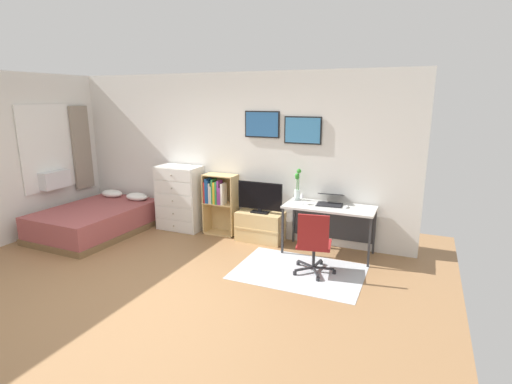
% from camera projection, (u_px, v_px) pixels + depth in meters
% --- Properties ---
extents(ground_plane, '(7.20, 7.20, 0.00)m').
position_uv_depth(ground_plane, '(142.00, 290.00, 4.77)').
color(ground_plane, '#936B44').
extents(wall_back_with_posters, '(6.12, 0.09, 2.70)m').
position_uv_depth(wall_back_with_posters, '(231.00, 155.00, 6.62)').
color(wall_back_with_posters, silver).
rests_on(wall_back_with_posters, ground_plane).
extents(area_rug, '(1.70, 1.20, 0.01)m').
position_uv_depth(area_rug, '(299.00, 271.00, 5.29)').
color(area_rug, '#B2B7BC').
rests_on(area_rug, ground_plane).
extents(bed, '(1.41, 1.98, 0.59)m').
position_uv_depth(bed, '(97.00, 220.00, 6.78)').
color(bed, brown).
rests_on(bed, ground_plane).
extents(dresser, '(0.79, 0.46, 1.14)m').
position_uv_depth(dresser, '(180.00, 198.00, 6.90)').
color(dresser, white).
rests_on(dresser, ground_plane).
extents(bookshelf, '(0.56, 0.30, 1.04)m').
position_uv_depth(bookshelf, '(218.00, 199.00, 6.65)').
color(bookshelf, tan).
rests_on(bookshelf, ground_plane).
extents(tv_stand, '(0.76, 0.41, 0.49)m').
position_uv_depth(tv_stand, '(260.00, 226.00, 6.40)').
color(tv_stand, tan).
rests_on(tv_stand, ground_plane).
extents(television, '(0.76, 0.16, 0.50)m').
position_uv_depth(television, '(260.00, 198.00, 6.26)').
color(television, black).
rests_on(television, tv_stand).
extents(desk, '(1.32, 0.59, 0.74)m').
position_uv_depth(desk, '(330.00, 213.00, 5.85)').
color(desk, silver).
rests_on(desk, ground_plane).
extents(office_chair, '(0.58, 0.57, 0.86)m').
position_uv_depth(office_chair, '(314.00, 242.00, 5.10)').
color(office_chair, '#232326').
rests_on(office_chair, ground_plane).
extents(laptop, '(0.41, 0.44, 0.17)m').
position_uv_depth(laptop, '(330.00, 200.00, 5.85)').
color(laptop, black).
rests_on(laptop, desk).
extents(computer_mouse, '(0.06, 0.10, 0.03)m').
position_uv_depth(computer_mouse, '(347.00, 207.00, 5.66)').
color(computer_mouse, silver).
rests_on(computer_mouse, desk).
extents(bamboo_vase, '(0.10, 0.10, 0.49)m').
position_uv_depth(bamboo_vase, '(297.00, 186.00, 6.06)').
color(bamboo_vase, silver).
rests_on(bamboo_vase, desk).
extents(wine_glass, '(0.07, 0.07, 0.18)m').
position_uv_depth(wine_glass, '(302.00, 195.00, 5.83)').
color(wine_glass, silver).
rests_on(wine_glass, desk).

